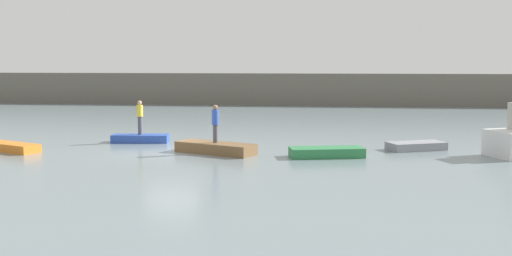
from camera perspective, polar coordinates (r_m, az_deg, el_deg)
The scene contains 9 objects.
ground_plane at distance 27.72m, azimuth -8.13°, elevation -2.28°, with size 120.00×120.00×0.00m, color slate.
embankment_wall at distance 55.86m, azimuth -0.67°, elevation 3.77°, with size 80.00×1.20×2.98m, color #666056.
rowboat_orange at distance 29.94m, azimuth -22.61°, elevation -1.69°, with size 3.31×0.98×0.38m, color orange.
rowboat_blue at distance 31.12m, azimuth -11.07°, elevation -0.99°, with size 2.88×0.94×0.40m, color #2B4CAD.
rowboat_brown at distance 27.00m, azimuth -3.92°, elevation -1.93°, with size 3.77×1.22×0.49m, color brown.
rowboat_green at distance 26.12m, azimuth 6.81°, elevation -2.33°, with size 3.22×1.16×0.42m, color #2D7F47.
rowboat_grey at distance 29.02m, azimuth 15.15°, elevation -1.67°, with size 2.67×1.21×0.37m, color gray.
person_blue_shirt at distance 26.84m, azimuth -3.94°, elevation 0.61°, with size 0.32×0.32×1.73m.
person_yellow_shirt at distance 30.98m, azimuth -11.11°, elevation 1.18°, with size 0.32×0.32×1.76m.
Camera 1 is at (6.95, -26.50, 4.24)m, focal length 41.57 mm.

